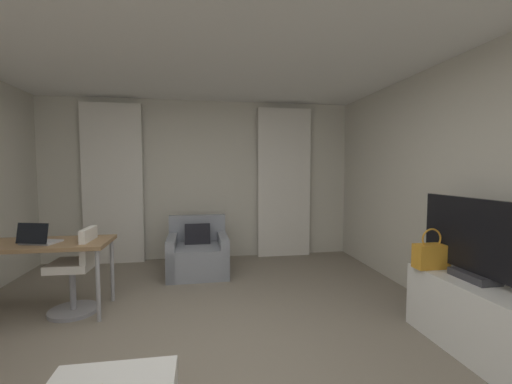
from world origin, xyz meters
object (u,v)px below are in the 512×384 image
Objects in this scene: desk at (31,249)px; tv_console at (477,316)px; laptop at (38,239)px; armchair at (198,254)px; tv_flatscreen at (476,241)px; handbag_primary at (431,255)px; desk_chair at (76,275)px.

tv_console is at bearing -18.49° from desk.
armchair is at bearing 37.83° from laptop.
tv_flatscreen is 0.42m from handbag_primary.
armchair is at bearing 34.18° from desk.
laptop is 4.02m from tv_console.
laptop is 0.33× the size of tv_flatscreen.
armchair is 2.24× the size of laptop.
tv_flatscreen reaches higher than desk_chair.
tv_flatscreen reaches higher than armchair.
handbag_primary is (2.13, -2.02, 0.43)m from armchair.
desk is at bearing 162.12° from tv_flatscreen.
desk is 0.17m from laptop.
tv_console is at bearing -17.95° from laptop.
armchair is 2.29× the size of handbag_primary.
desk is 4.13m from tv_console.
laptop is (0.11, -0.08, 0.11)m from desk.
armchair is at bearing 136.55° from handbag_primary.
tv_console is (2.27, -2.41, 0.02)m from armchair.
tv_flatscreen is at bearing -17.32° from laptop.
tv_flatscreen is 3.09× the size of handbag_primary.
desk_chair reaches higher than desk.
tv_console is (3.90, -1.30, -0.40)m from desk.
tv_flatscreen is (3.79, -1.18, 0.10)m from laptop.
laptop is at bearing 162.68° from tv_flatscreen.
tv_flatscreen reaches higher than handbag_primary.
tv_console is (3.79, -1.23, -0.51)m from laptop.
armchair is 3.31m from tv_console.
tv_flatscreen is at bearing -68.97° from handbag_primary.
desk is 1.32× the size of tv_flatscreen.
laptop reaches higher than tv_console.
tv_flatscreen is (2.27, -2.37, 0.62)m from armchair.
desk_chair is at bearing -0.58° from desk.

